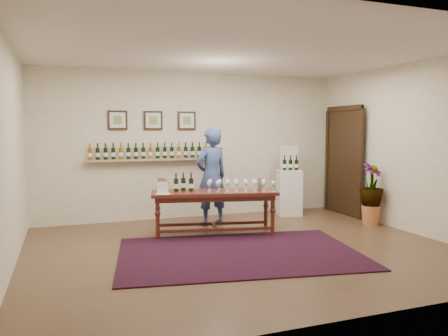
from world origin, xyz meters
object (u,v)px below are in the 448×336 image
object	(u,v)px
potted_plant	(371,194)
person	(211,177)
tasting_table	(214,198)
display_pedestal	(289,192)

from	to	relation	value
potted_plant	person	world-z (taller)	person
potted_plant	person	size ratio (longest dim) A/B	0.55
person	tasting_table	bearing A→B (deg)	61.31
display_pedestal	person	size ratio (longest dim) A/B	0.52
display_pedestal	potted_plant	world-z (taller)	potted_plant
tasting_table	potted_plant	world-z (taller)	potted_plant
potted_plant	person	distance (m)	2.88
potted_plant	tasting_table	bearing A→B (deg)	173.84
potted_plant	person	xyz separation A→B (m)	(-2.67, 1.02, 0.31)
display_pedestal	potted_plant	distance (m)	1.65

